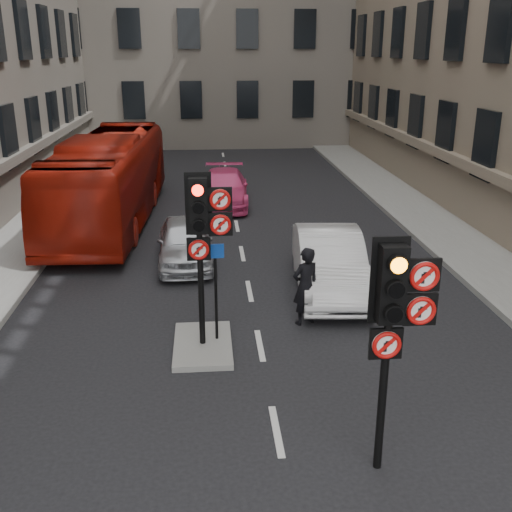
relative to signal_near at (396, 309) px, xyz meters
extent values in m
cube|color=gray|center=(-8.69, 11.01, -2.50)|extent=(3.00, 50.00, 0.16)
cube|color=gray|center=(5.71, 11.01, -2.50)|extent=(3.00, 50.00, 0.16)
cube|color=gray|center=(-2.69, 4.01, -2.52)|extent=(1.20, 2.00, 0.12)
cylinder|color=black|center=(-0.09, 0.01, -1.38)|extent=(0.12, 0.12, 2.40)
cube|color=black|center=(-0.09, 0.01, 0.37)|extent=(0.36, 0.28, 1.10)
cube|color=black|center=(-0.09, 0.14, 0.37)|extent=(0.52, 0.03, 1.25)
cylinder|color=orange|center=(-0.09, -0.24, 0.72)|extent=(0.22, 0.01, 0.22)
cylinder|color=black|center=(-0.09, -0.24, 0.37)|extent=(0.22, 0.01, 0.22)
cylinder|color=black|center=(-0.09, -0.24, 0.02)|extent=(0.22, 0.01, 0.22)
cube|color=black|center=(0.33, -0.01, 0.49)|extent=(0.47, 0.05, 0.47)
cylinder|color=white|center=(0.33, -0.05, 0.49)|extent=(0.41, 0.02, 0.41)
torus|color=#BF0C0A|center=(0.33, -0.07, 0.49)|extent=(0.41, 0.06, 0.41)
cube|color=#BF0C0A|center=(0.33, -0.07, 0.49)|extent=(0.25, 0.01, 0.25)
cube|color=black|center=(0.33, -0.01, -0.01)|extent=(0.47, 0.05, 0.47)
cylinder|color=white|center=(0.33, -0.05, -0.01)|extent=(0.41, 0.02, 0.41)
torus|color=#BF0C0A|center=(0.33, -0.07, -0.01)|extent=(0.41, 0.06, 0.41)
cube|color=#BF0C0A|center=(0.33, -0.07, -0.01)|extent=(0.25, 0.01, 0.25)
cube|color=black|center=(-0.11, -0.01, -0.51)|extent=(0.47, 0.05, 0.47)
cylinder|color=white|center=(-0.11, -0.05, -0.51)|extent=(0.41, 0.02, 0.41)
torus|color=#BF0C0A|center=(-0.11, -0.07, -0.51)|extent=(0.41, 0.06, 0.41)
cube|color=#BF0C0A|center=(-0.11, -0.07, -0.51)|extent=(0.25, 0.01, 0.25)
cylinder|color=black|center=(-2.69, 4.01, -1.26)|extent=(0.12, 0.12, 2.40)
cube|color=black|center=(-2.69, 4.01, 0.49)|extent=(0.36, 0.28, 1.10)
cube|color=black|center=(-2.69, 4.14, 0.49)|extent=(0.52, 0.03, 1.25)
cylinder|color=#FF1407|center=(-2.69, 3.76, 0.84)|extent=(0.22, 0.02, 0.22)
cylinder|color=black|center=(-2.69, 3.76, 0.49)|extent=(0.22, 0.02, 0.22)
cylinder|color=black|center=(-2.69, 3.76, 0.14)|extent=(0.22, 0.02, 0.22)
cube|color=black|center=(-2.27, 3.99, 0.61)|extent=(0.47, 0.05, 0.47)
cylinder|color=white|center=(-2.27, 3.95, 0.61)|extent=(0.41, 0.02, 0.41)
torus|color=#BF0C0A|center=(-2.27, 3.93, 0.61)|extent=(0.41, 0.06, 0.41)
cube|color=#BF0C0A|center=(-2.27, 3.93, 0.61)|extent=(0.25, 0.02, 0.25)
cube|color=black|center=(-2.27, 3.99, 0.11)|extent=(0.47, 0.05, 0.47)
cylinder|color=white|center=(-2.27, 3.95, 0.11)|extent=(0.41, 0.02, 0.41)
torus|color=#BF0C0A|center=(-2.27, 3.93, 0.11)|extent=(0.41, 0.06, 0.41)
cube|color=#BF0C0A|center=(-2.27, 3.93, 0.11)|extent=(0.25, 0.02, 0.25)
cube|color=black|center=(-2.71, 3.99, -0.39)|extent=(0.47, 0.05, 0.47)
cylinder|color=white|center=(-2.71, 3.95, -0.39)|extent=(0.41, 0.02, 0.41)
torus|color=#BF0C0A|center=(-2.71, 3.93, -0.39)|extent=(0.41, 0.06, 0.41)
cube|color=#BF0C0A|center=(-2.71, 3.93, -0.39)|extent=(0.25, 0.02, 0.25)
imported|color=#B8BBC1|center=(-3.18, 9.31, -1.93)|extent=(1.72, 3.91, 1.31)
imported|color=silver|center=(0.57, 6.93, -1.81)|extent=(2.00, 4.79, 1.54)
imported|color=#E44383|center=(-1.82, 16.12, -1.91)|extent=(2.08, 4.71, 1.34)
imported|color=maroon|center=(-5.92, 14.00, -1.03)|extent=(3.09, 11.26, 3.11)
imported|color=black|center=(0.26, 6.73, -2.09)|extent=(0.52, 1.66, 0.99)
imported|color=black|center=(-0.37, 5.01, -1.68)|extent=(0.78, 0.67, 1.81)
cylinder|color=black|center=(-2.39, 4.18, -1.43)|extent=(0.06, 0.06, 2.07)
cube|color=#0D3998|center=(-2.39, 4.13, -0.49)|extent=(0.36, 0.05, 0.29)
camera|label=1|loc=(-2.52, -7.26, 3.35)|focal=42.00mm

